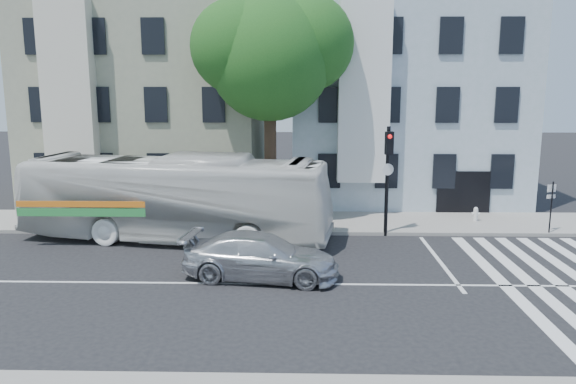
{
  "coord_description": "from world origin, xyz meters",
  "views": [
    {
      "loc": [
        1.42,
        -17.25,
        6.32
      ],
      "look_at": [
        0.94,
        3.31,
        2.4
      ],
      "focal_mm": 35.0,
      "sensor_mm": 36.0,
      "label": 1
    }
  ],
  "objects_px": {
    "bus": "(175,198)",
    "sedan": "(261,256)",
    "traffic_signal": "(388,166)",
    "fire_hydrant": "(476,214)"
  },
  "relations": [
    {
      "from": "traffic_signal",
      "to": "fire_hydrant",
      "type": "xyz_separation_m",
      "value": [
        4.46,
        2.24,
        -2.52
      ]
    },
    {
      "from": "traffic_signal",
      "to": "fire_hydrant",
      "type": "height_order",
      "value": "traffic_signal"
    },
    {
      "from": "traffic_signal",
      "to": "fire_hydrant",
      "type": "distance_m",
      "value": 5.59
    },
    {
      "from": "sedan",
      "to": "fire_hydrant",
      "type": "height_order",
      "value": "sedan"
    },
    {
      "from": "sedan",
      "to": "traffic_signal",
      "type": "relative_size",
      "value": 1.11
    },
    {
      "from": "bus",
      "to": "fire_hydrant",
      "type": "distance_m",
      "value": 13.62
    },
    {
      "from": "bus",
      "to": "fire_hydrant",
      "type": "height_order",
      "value": "bus"
    },
    {
      "from": "traffic_signal",
      "to": "fire_hydrant",
      "type": "relative_size",
      "value": 7.09
    },
    {
      "from": "bus",
      "to": "fire_hydrant",
      "type": "xyz_separation_m",
      "value": [
        13.23,
        2.98,
        -1.3
      ]
    },
    {
      "from": "bus",
      "to": "sedan",
      "type": "bearing_deg",
      "value": -131.44
    }
  ]
}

